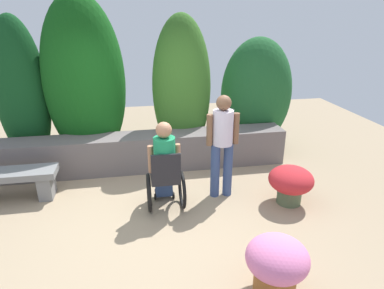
{
  "coord_description": "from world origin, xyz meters",
  "views": [
    {
      "loc": [
        -0.16,
        -4.05,
        2.69
      ],
      "look_at": [
        0.66,
        0.51,
        0.85
      ],
      "focal_mm": 31.36,
      "sensor_mm": 36.0,
      "label": 1
    }
  ],
  "objects_px": {
    "person_standing_companion": "(222,140)",
    "flower_pot_purple_near": "(291,182)",
    "person_in_wheelchair": "(165,169)",
    "flower_pot_terracotta_by_wall": "(277,264)",
    "stone_bench": "(11,181)"
  },
  "relations": [
    {
      "from": "person_standing_companion",
      "to": "flower_pot_purple_near",
      "type": "bearing_deg",
      "value": -22.3
    },
    {
      "from": "person_in_wheelchair",
      "to": "flower_pot_purple_near",
      "type": "height_order",
      "value": "person_in_wheelchair"
    },
    {
      "from": "person_standing_companion",
      "to": "flower_pot_terracotta_by_wall",
      "type": "xyz_separation_m",
      "value": [
        0.04,
        -2.01,
        -0.56
      ]
    },
    {
      "from": "flower_pot_terracotta_by_wall",
      "to": "flower_pot_purple_near",
      "type": "bearing_deg",
      "value": 60.27
    },
    {
      "from": "stone_bench",
      "to": "person_standing_companion",
      "type": "bearing_deg",
      "value": -4.81
    },
    {
      "from": "person_standing_companion",
      "to": "flower_pot_purple_near",
      "type": "relative_size",
      "value": 2.42
    },
    {
      "from": "flower_pot_purple_near",
      "to": "flower_pot_terracotta_by_wall",
      "type": "height_order",
      "value": "flower_pot_terracotta_by_wall"
    },
    {
      "from": "person_in_wheelchair",
      "to": "flower_pot_terracotta_by_wall",
      "type": "relative_size",
      "value": 2.1
    },
    {
      "from": "flower_pot_purple_near",
      "to": "person_standing_companion",
      "type": "bearing_deg",
      "value": 156.99
    },
    {
      "from": "person_in_wheelchair",
      "to": "person_standing_companion",
      "type": "xyz_separation_m",
      "value": [
        0.89,
        0.19,
        0.3
      ]
    },
    {
      "from": "person_standing_companion",
      "to": "person_in_wheelchair",
      "type": "bearing_deg",
      "value": -166.99
    },
    {
      "from": "person_in_wheelchair",
      "to": "flower_pot_purple_near",
      "type": "distance_m",
      "value": 1.87
    },
    {
      "from": "person_standing_companion",
      "to": "flower_pot_purple_near",
      "type": "distance_m",
      "value": 1.19
    },
    {
      "from": "stone_bench",
      "to": "flower_pot_terracotta_by_wall",
      "type": "relative_size",
      "value": 2.12
    },
    {
      "from": "stone_bench",
      "to": "flower_pot_terracotta_by_wall",
      "type": "bearing_deg",
      "value": -34.3
    }
  ]
}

